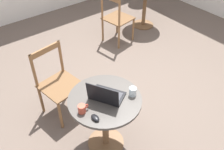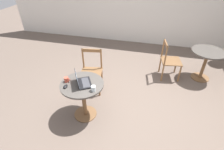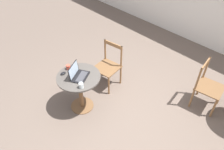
{
  "view_description": "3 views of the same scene",
  "coord_description": "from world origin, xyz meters",
  "px_view_note": "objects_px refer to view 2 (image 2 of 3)",
  "views": [
    {
      "loc": [
        -1.71,
        -1.79,
        2.51
      ],
      "look_at": [
        -0.33,
        -0.01,
        0.62
      ],
      "focal_mm": 40.0,
      "sensor_mm": 36.0,
      "label": 1
    },
    {
      "loc": [
        0.36,
        -2.5,
        2.54
      ],
      "look_at": [
        -0.3,
        0.13,
        0.65
      ],
      "focal_mm": 28.0,
      "sensor_mm": 36.0,
      "label": 2
    },
    {
      "loc": [
        1.7,
        -1.85,
        3.13
      ],
      "look_at": [
        -0.42,
        0.15,
        0.64
      ],
      "focal_mm": 35.0,
      "sensor_mm": 36.0,
      "label": 3
    }
  ],
  "objects_px": {
    "cafe_table_mid": "(207,58)",
    "laptop": "(82,82)",
    "cafe_table_near": "(83,92)",
    "chair_near_back": "(92,71)",
    "drinking_glass": "(93,89)",
    "chair_mid_left": "(169,61)",
    "mouse": "(65,86)",
    "mug": "(67,80)"
  },
  "relations": [
    {
      "from": "cafe_table_mid",
      "to": "drinking_glass",
      "type": "height_order",
      "value": "drinking_glass"
    },
    {
      "from": "laptop",
      "to": "mouse",
      "type": "distance_m",
      "value": 0.28
    },
    {
      "from": "laptop",
      "to": "mouse",
      "type": "relative_size",
      "value": 4.04
    },
    {
      "from": "chair_mid_left",
      "to": "mug",
      "type": "distance_m",
      "value": 2.48
    },
    {
      "from": "laptop",
      "to": "drinking_glass",
      "type": "height_order",
      "value": "laptop"
    },
    {
      "from": "cafe_table_near",
      "to": "mug",
      "type": "relative_size",
      "value": 6.7
    },
    {
      "from": "cafe_table_mid",
      "to": "laptop",
      "type": "xyz_separation_m",
      "value": [
        -2.31,
        -1.83,
        0.23
      ]
    },
    {
      "from": "mouse",
      "to": "mug",
      "type": "distance_m",
      "value": 0.15
    },
    {
      "from": "chair_mid_left",
      "to": "mug",
      "type": "relative_size",
      "value": 8.24
    },
    {
      "from": "cafe_table_near",
      "to": "mouse",
      "type": "xyz_separation_m",
      "value": [
        -0.22,
        -0.16,
        0.19
      ]
    },
    {
      "from": "laptop",
      "to": "chair_near_back",
      "type": "bearing_deg",
      "value": 100.13
    },
    {
      "from": "cafe_table_near",
      "to": "laptop",
      "type": "relative_size",
      "value": 1.84
    },
    {
      "from": "cafe_table_mid",
      "to": "chair_mid_left",
      "type": "distance_m",
      "value": 0.84
    },
    {
      "from": "chair_mid_left",
      "to": "cafe_table_mid",
      "type": "bearing_deg",
      "value": 9.39
    },
    {
      "from": "cafe_table_near",
      "to": "laptop",
      "type": "height_order",
      "value": "laptop"
    },
    {
      "from": "chair_near_back",
      "to": "laptop",
      "type": "xyz_separation_m",
      "value": [
        0.14,
        -0.8,
        0.33
      ]
    },
    {
      "from": "cafe_table_mid",
      "to": "mug",
      "type": "xyz_separation_m",
      "value": [
        -2.59,
        -1.83,
        0.22
      ]
    },
    {
      "from": "chair_near_back",
      "to": "mug",
      "type": "xyz_separation_m",
      "value": [
        -0.14,
        -0.81,
        0.33
      ]
    },
    {
      "from": "chair_near_back",
      "to": "chair_mid_left",
      "type": "xyz_separation_m",
      "value": [
        1.64,
        0.89,
        0.0
      ]
    },
    {
      "from": "laptop",
      "to": "mug",
      "type": "height_order",
      "value": "laptop"
    },
    {
      "from": "laptop",
      "to": "mug",
      "type": "xyz_separation_m",
      "value": [
        -0.28,
        -0.01,
        -0.0
      ]
    },
    {
      "from": "mug",
      "to": "cafe_table_mid",
      "type": "bearing_deg",
      "value": 35.25
    },
    {
      "from": "mouse",
      "to": "drinking_glass",
      "type": "bearing_deg",
      "value": 3.14
    },
    {
      "from": "cafe_table_near",
      "to": "laptop",
      "type": "xyz_separation_m",
      "value": [
        0.01,
        -0.0,
        0.23
      ]
    },
    {
      "from": "cafe_table_near",
      "to": "chair_mid_left",
      "type": "relative_size",
      "value": 0.81
    },
    {
      "from": "laptop",
      "to": "mug",
      "type": "relative_size",
      "value": 3.64
    },
    {
      "from": "chair_mid_left",
      "to": "mouse",
      "type": "bearing_deg",
      "value": -133.17
    },
    {
      "from": "cafe_table_near",
      "to": "cafe_table_mid",
      "type": "height_order",
      "value": "same"
    },
    {
      "from": "chair_mid_left",
      "to": "mouse",
      "type": "distance_m",
      "value": 2.54
    },
    {
      "from": "drinking_glass",
      "to": "chair_near_back",
      "type": "bearing_deg",
      "value": 112.57
    },
    {
      "from": "chair_near_back",
      "to": "mouse",
      "type": "bearing_deg",
      "value": -95.52
    },
    {
      "from": "cafe_table_near",
      "to": "cafe_table_mid",
      "type": "relative_size",
      "value": 1.0
    },
    {
      "from": "chair_mid_left",
      "to": "laptop",
      "type": "height_order",
      "value": "laptop"
    },
    {
      "from": "mug",
      "to": "drinking_glass",
      "type": "distance_m",
      "value": 0.54
    },
    {
      "from": "cafe_table_mid",
      "to": "mug",
      "type": "distance_m",
      "value": 3.18
    },
    {
      "from": "chair_mid_left",
      "to": "chair_near_back",
      "type": "bearing_deg",
      "value": -151.45
    },
    {
      "from": "chair_near_back",
      "to": "mug",
      "type": "bearing_deg",
      "value": -99.68
    },
    {
      "from": "cafe_table_mid",
      "to": "chair_near_back",
      "type": "bearing_deg",
      "value": -157.32
    },
    {
      "from": "mouse",
      "to": "mug",
      "type": "height_order",
      "value": "mug"
    },
    {
      "from": "cafe_table_mid",
      "to": "chair_near_back",
      "type": "distance_m",
      "value": 2.66
    },
    {
      "from": "chair_mid_left",
      "to": "drinking_glass",
      "type": "bearing_deg",
      "value": -124.58
    },
    {
      "from": "mug",
      "to": "chair_mid_left",
      "type": "bearing_deg",
      "value": 43.72
    }
  ]
}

